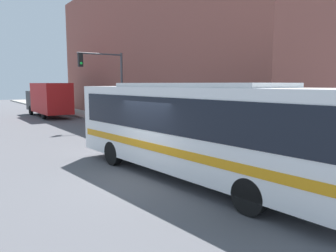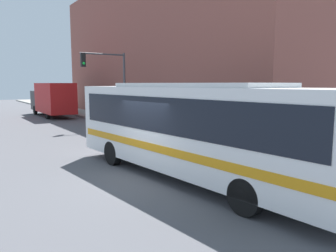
{
  "view_description": "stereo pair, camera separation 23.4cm",
  "coord_description": "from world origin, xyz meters",
  "px_view_note": "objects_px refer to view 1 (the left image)",
  "views": [
    {
      "loc": [
        -5.44,
        -8.83,
        3.06
      ],
      "look_at": [
        2.12,
        2.15,
        1.33
      ],
      "focal_mm": 35.0,
      "sensor_mm": 36.0,
      "label": 1
    },
    {
      "loc": [
        -5.25,
        -8.96,
        3.06
      ],
      "look_at": [
        2.12,
        2.15,
        1.33
      ],
      "focal_mm": 35.0,
      "sensor_mm": 36.0,
      "label": 2
    }
  ],
  "objects_px": {
    "delivery_truck": "(48,99)",
    "parking_meter": "(134,114)",
    "fire_hydrant": "(182,131)",
    "traffic_light_pole": "(107,75)",
    "city_bus": "(196,125)"
  },
  "relations": [
    {
      "from": "fire_hydrant",
      "to": "parking_meter",
      "type": "distance_m",
      "value": 5.37
    },
    {
      "from": "delivery_truck",
      "to": "traffic_light_pole",
      "type": "xyz_separation_m",
      "value": [
        1.48,
        -9.83,
        1.96
      ]
    },
    {
      "from": "fire_hydrant",
      "to": "parking_meter",
      "type": "bearing_deg",
      "value": 90.0
    },
    {
      "from": "city_bus",
      "to": "traffic_light_pole",
      "type": "relative_size",
      "value": 2.14
    },
    {
      "from": "traffic_light_pole",
      "to": "parking_meter",
      "type": "bearing_deg",
      "value": -63.91
    },
    {
      "from": "city_bus",
      "to": "traffic_light_pole",
      "type": "height_order",
      "value": "traffic_light_pole"
    },
    {
      "from": "city_bus",
      "to": "delivery_truck",
      "type": "xyz_separation_m",
      "value": [
        1.49,
        23.21,
        -0.08
      ]
    },
    {
      "from": "city_bus",
      "to": "traffic_light_pole",
      "type": "xyz_separation_m",
      "value": [
        2.98,
        13.38,
        1.88
      ]
    },
    {
      "from": "fire_hydrant",
      "to": "traffic_light_pole",
      "type": "bearing_deg",
      "value": 97.72
    },
    {
      "from": "delivery_truck",
      "to": "traffic_light_pole",
      "type": "distance_m",
      "value": 10.13
    },
    {
      "from": "parking_meter",
      "to": "delivery_truck",
      "type": "bearing_deg",
      "value": 101.81
    },
    {
      "from": "delivery_truck",
      "to": "parking_meter",
      "type": "xyz_separation_m",
      "value": [
        2.48,
        -11.87,
        -0.66
      ]
    },
    {
      "from": "city_bus",
      "to": "parking_meter",
      "type": "height_order",
      "value": "city_bus"
    },
    {
      "from": "city_bus",
      "to": "delivery_truck",
      "type": "bearing_deg",
      "value": 81.1
    },
    {
      "from": "traffic_light_pole",
      "to": "parking_meter",
      "type": "height_order",
      "value": "traffic_light_pole"
    }
  ]
}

